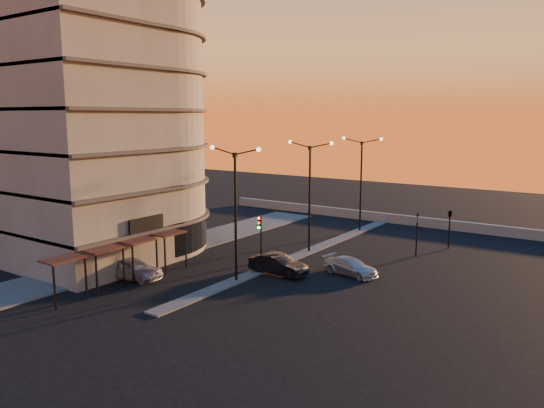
{
  "coord_description": "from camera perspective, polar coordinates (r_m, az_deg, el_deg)",
  "views": [
    {
      "loc": [
        22.6,
        -28.15,
        11.47
      ],
      "look_at": [
        -1.89,
        7.15,
        4.38
      ],
      "focal_mm": 35.0,
      "sensor_mm": 36.0,
      "label": 1
    }
  ],
  "objects": [
    {
      "name": "parapet",
      "position": [
        58.96,
        13.68,
        -1.63
      ],
      "size": [
        44.0,
        0.5,
        1.0
      ],
      "primitive_type": "cube",
      "color": "gray",
      "rests_on": "ground"
    },
    {
      "name": "car_hatchback",
      "position": [
        39.37,
        -14.92,
        -6.69
      ],
      "size": [
        4.94,
        2.8,
        1.58
      ],
      "primitive_type": "imported",
      "rotation": [
        0.0,
        0.0,
        1.78
      ],
      "color": "#A7A8AF",
      "rests_on": "ground"
    },
    {
      "name": "streetlamp_mid",
      "position": [
        44.73,
        4.08,
        1.79
      ],
      "size": [
        4.32,
        0.32,
        9.51
      ],
      "color": "black",
      "rests_on": "ground"
    },
    {
      "name": "streetlamp_near",
      "position": [
        36.57,
        -3.96,
        0.1
      ],
      "size": [
        4.32,
        0.32,
        9.51
      ],
      "color": "black",
      "rests_on": "ground"
    },
    {
      "name": "sidewalk_west",
      "position": [
        47.53,
        -10.79,
        -4.69
      ],
      "size": [
        5.0,
        40.0,
        0.12
      ],
      "primitive_type": "cube",
      "color": "#4C4C4A",
      "rests_on": "ground"
    },
    {
      "name": "median",
      "position": [
        45.78,
        4.0,
        -5.09
      ],
      "size": [
        1.2,
        36.0,
        0.12
      ],
      "primitive_type": "cube",
      "color": "#4C4C4A",
      "rests_on": "ground"
    },
    {
      "name": "streetlamp_far",
      "position": [
        53.51,
        9.56,
        2.93
      ],
      "size": [
        4.32,
        0.32,
        9.51
      ],
      "color": "black",
      "rests_on": "ground"
    },
    {
      "name": "signal_east_b",
      "position": [
        48.7,
        18.62,
        -1.03
      ],
      "size": [
        0.42,
        1.99,
        3.6
      ],
      "color": "black",
      "rests_on": "ground"
    },
    {
      "name": "signal_east_a",
      "position": [
        45.61,
        15.31,
        -3.05
      ],
      "size": [
        0.13,
        0.16,
        3.6
      ],
      "color": "black",
      "rests_on": "ground"
    },
    {
      "name": "car_wagon",
      "position": [
        39.52,
        8.44,
        -6.67
      ],
      "size": [
        4.52,
        2.45,
        1.24
      ],
      "primitive_type": "imported",
      "rotation": [
        0.0,
        0.0,
        1.4
      ],
      "color": "#B8BCC0",
      "rests_on": "ground"
    },
    {
      "name": "car_sedan",
      "position": [
        39.17,
        0.67,
        -6.53
      ],
      "size": [
        4.55,
        1.7,
        1.49
      ],
      "primitive_type": "imported",
      "rotation": [
        0.0,
        0.0,
        1.54
      ],
      "color": "black",
      "rests_on": "ground"
    },
    {
      "name": "building",
      "position": [
        46.19,
        -17.91,
        9.47
      ],
      "size": [
        14.35,
        17.08,
        25.0
      ],
      "color": "slate",
      "rests_on": "ground"
    },
    {
      "name": "ground",
      "position": [
        37.88,
        -3.86,
        -8.28
      ],
      "size": [
        120.0,
        120.0,
        0.0
      ],
      "primitive_type": "plane",
      "color": "black",
      "rests_on": "ground"
    },
    {
      "name": "traffic_light_main",
      "position": [
        39.33,
        -1.29,
        -3.24
      ],
      "size": [
        0.28,
        0.44,
        4.25
      ],
      "color": "black",
      "rests_on": "ground"
    }
  ]
}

